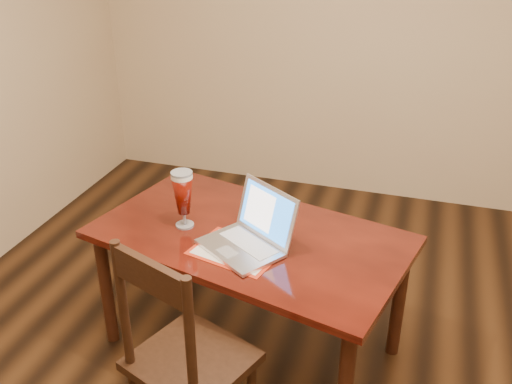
% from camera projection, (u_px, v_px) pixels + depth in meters
% --- Properties ---
extents(room_shell, '(4.51, 5.01, 2.71)m').
position_uv_depth(room_shell, '(333.00, 27.00, 1.63)').
color(room_shell, tan).
rests_on(room_shell, ground).
extents(dining_table, '(1.60, 1.14, 0.97)m').
position_uv_depth(dining_table, '(248.00, 246.00, 2.72)').
color(dining_table, '#50130A').
rests_on(dining_table, ground).
extents(dining_chair, '(0.55, 0.54, 1.02)m').
position_uv_depth(dining_chair, '(185.00, 359.00, 2.24)').
color(dining_chair, black).
rests_on(dining_chair, ground).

